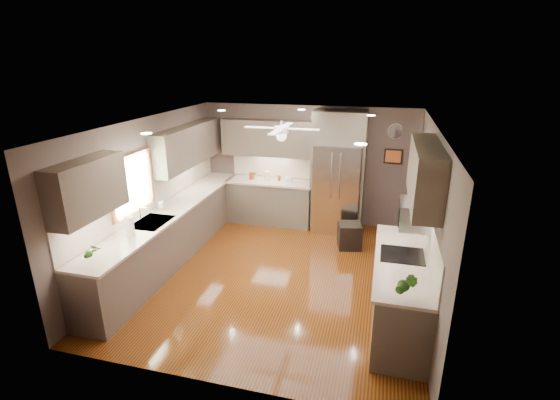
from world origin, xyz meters
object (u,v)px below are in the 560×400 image
at_px(bowl, 288,181).
at_px(microwave, 415,214).
at_px(canister_a, 251,176).
at_px(canister_d, 279,178).
at_px(potted_plant_right, 407,285).
at_px(canister_b, 255,176).
at_px(refrigerator, 338,174).
at_px(soap_bottle, 162,204).
at_px(potted_plant_left, 91,251).
at_px(canister_c, 267,176).
at_px(paper_towel, 130,226).
at_px(stool, 350,235).

height_order(bowl, microwave, microwave).
height_order(canister_a, canister_d, canister_a).
distance_m(potted_plant_right, microwave, 1.25).
relative_size(canister_b, canister_d, 1.44).
bearing_deg(refrigerator, potted_plant_right, -72.67).
distance_m(soap_bottle, bowl, 2.73).
height_order(canister_d, potted_plant_left, potted_plant_left).
bearing_deg(bowl, refrigerator, -1.53).
xyz_separation_m(canister_b, canister_c, (0.29, -0.01, 0.02)).
xyz_separation_m(canister_a, potted_plant_left, (-0.78, -4.08, 0.07)).
bearing_deg(microwave, canister_c, 135.53).
bearing_deg(canister_d, soap_bottle, -124.64).
distance_m(soap_bottle, paper_towel, 1.11).
distance_m(canister_d, bowl, 0.22).
bearing_deg(canister_c, canister_d, 4.42).
height_order(canister_b, soap_bottle, soap_bottle).
bearing_deg(bowl, potted_plant_right, -60.04).
xyz_separation_m(canister_c, canister_d, (0.25, 0.02, -0.03)).
bearing_deg(canister_a, potted_plant_right, -52.01).
height_order(soap_bottle, refrigerator, refrigerator).
distance_m(canister_a, refrigerator, 1.86).
bearing_deg(canister_a, canister_b, 37.26).
relative_size(canister_c, paper_towel, 0.61).
relative_size(microwave, stool, 1.08).
xyz_separation_m(canister_c, potted_plant_left, (-1.13, -4.11, 0.06)).
distance_m(soap_bottle, microwave, 4.16).
height_order(canister_b, canister_c, canister_c).
bearing_deg(soap_bottle, potted_plant_right, -24.37).
distance_m(canister_a, canister_c, 0.35).
bearing_deg(bowl, canister_b, 176.13).
xyz_separation_m(canister_a, paper_towel, (-0.80, -3.23, 0.06)).
height_order(canister_a, stool, canister_a).
distance_m(canister_c, refrigerator, 1.51).
relative_size(canister_c, canister_d, 1.83).
xyz_separation_m(potted_plant_right, paper_towel, (-3.86, 0.70, -0.02)).
bearing_deg(canister_c, potted_plant_right, -55.57).
relative_size(microwave, paper_towel, 1.70).
xyz_separation_m(potted_plant_right, bowl, (-2.26, 3.92, -0.13)).
xyz_separation_m(canister_d, paper_towel, (-1.40, -3.29, 0.08)).
relative_size(bowl, stool, 0.41).
bearing_deg(soap_bottle, refrigerator, 37.20).
relative_size(potted_plant_right, stool, 0.61).
bearing_deg(stool, soap_bottle, -157.72).
height_order(soap_bottle, microwave, microwave).
distance_m(soap_bottle, potted_plant_left, 1.96).
xyz_separation_m(refrigerator, microwave, (1.33, -2.71, 0.29)).
bearing_deg(canister_a, canister_d, 5.52).
relative_size(soap_bottle, microwave, 0.35).
xyz_separation_m(soap_bottle, bowl, (1.71, 2.12, -0.07)).
bearing_deg(stool, canister_a, 159.12).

